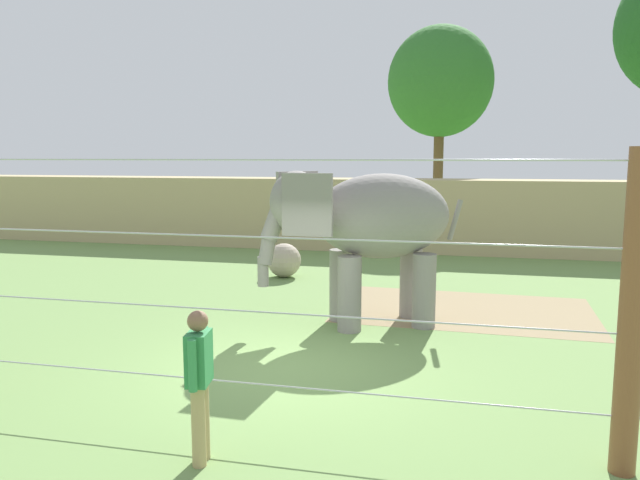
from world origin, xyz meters
name	(u,v)px	position (x,y,z in m)	size (l,w,h in m)	color
ground_plane	(287,367)	(0.00, 0.00, 0.00)	(120.00, 120.00, 0.00)	#6B8E4C
dirt_patch	(465,310)	(2.69, 4.34, 0.00)	(5.28, 3.49, 0.01)	#937F5B
embankment_wall	(388,214)	(0.00, 12.53, 1.24)	(36.00, 1.80, 2.47)	tan
elephant	(367,223)	(0.80, 2.74, 1.98)	(3.77, 2.56, 2.99)	gray
enrichment_ball	(284,260)	(-2.10, 6.90, 0.46)	(0.92, 0.92, 0.92)	tan
cable_fence	(231,293)	(0.00, -2.26, 1.69)	(9.58, 0.26, 3.36)	brown
zookeeper	(199,379)	(-0.05, -3.07, 0.93)	(0.27, 0.58, 1.67)	tan
tree_behind_wall	(440,82)	(1.40, 19.34, 6.48)	(4.60, 4.60, 8.93)	brown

